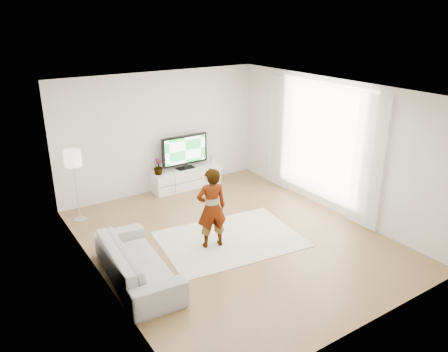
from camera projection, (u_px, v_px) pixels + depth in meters
floor at (233, 238)px, 8.28m from camera, size 6.00×6.00×0.00m
ceiling at (235, 90)px, 7.29m from camera, size 6.00×6.00×0.00m
wall_left at (96, 200)px, 6.50m from camera, size 0.02×6.00×2.80m
wall_right at (333, 147)px, 9.06m from camera, size 0.02×6.00×2.80m
wall_back at (161, 133)px, 10.13m from camera, size 5.00×0.02×2.80m
wall_front at (370, 237)px, 5.44m from camera, size 5.00×0.02×2.80m
window at (322, 141)px, 9.27m from camera, size 0.01×2.60×2.50m
curtain_near at (368, 163)px, 8.25m from camera, size 0.04×0.70×2.60m
curtain_far at (279, 133)px, 10.28m from camera, size 0.04×0.70×2.60m
media_console at (186, 178)px, 10.61m from camera, size 1.71×0.49×0.48m
television at (185, 151)px, 10.39m from camera, size 1.18×0.23×0.82m
game_console at (212, 159)px, 10.87m from camera, size 0.08×0.16×0.21m
potted_plant at (158, 167)px, 10.09m from camera, size 0.28×0.28×0.38m
rug at (230, 239)px, 8.24m from camera, size 2.77×2.15×0.01m
player at (212, 208)px, 7.75m from camera, size 0.62×0.48×1.50m
sofa at (137, 262)px, 6.93m from camera, size 0.99×2.20×0.63m
floor_lamp at (73, 161)px, 8.57m from camera, size 0.33×0.33×1.51m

